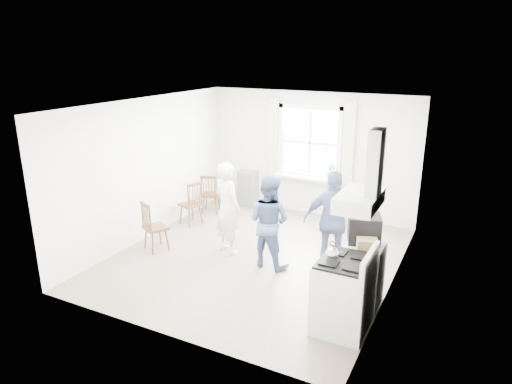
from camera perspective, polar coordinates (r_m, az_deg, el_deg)
name	(u,v)px	position (r m, az deg, el deg)	size (l,w,h in m)	color
room_shell	(256,185)	(7.45, 0.06, 0.94)	(4.62, 5.12, 2.64)	gray
window_assembly	(309,147)	(9.59, 6.70, 5.59)	(1.88, 0.24, 1.70)	white
range_hood	(365,188)	(5.37, 13.41, 0.53)	(0.45, 0.76, 0.94)	white
shelf_unit	(248,188)	(10.30, -1.05, 0.45)	(0.40, 0.30, 0.80)	gray
gas_stove	(344,294)	(5.96, 10.91, -12.38)	(0.68, 0.76, 1.12)	silver
kettle	(332,254)	(5.69, 9.54, -7.60)	(0.18, 0.18, 0.25)	silver
low_cabinet	(363,274)	(6.57, 13.23, -9.93)	(0.50, 0.55, 0.90)	white
stereo_stack	(364,229)	(6.37, 13.37, -4.49)	(0.52, 0.49, 0.38)	black
cardboard_box	(367,245)	(6.14, 13.72, -6.46)	(0.26, 0.19, 0.17)	olive
windsor_chair_a	(210,190)	(9.79, -5.82, 0.22)	(0.46, 0.45, 0.87)	#482D17
windsor_chair_b	(150,221)	(8.15, -13.14, -3.59)	(0.51, 0.50, 0.91)	#482D17
windsor_chair_c	(193,199)	(9.19, -7.86, -0.86)	(0.47, 0.48, 0.91)	#482D17
person_left	(227,208)	(7.83, -3.61, -2.03)	(0.59, 0.59, 1.62)	white
person_mid	(269,221)	(7.36, 1.58, -3.69)	(0.74, 0.74, 1.53)	#475E84
person_right	(334,221)	(7.30, 9.69, -3.66)	(0.96, 0.96, 1.64)	navy
potted_plant	(330,172)	(9.45, 9.30, 2.52)	(0.18, 0.18, 0.33)	#33743E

